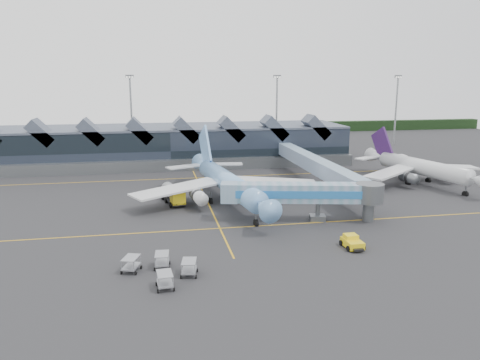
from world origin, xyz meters
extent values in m
plane|color=#29292C|center=(0.00, 0.00, 0.00)|extent=(260.00, 260.00, 0.00)
cube|color=gold|center=(0.00, -8.00, 0.01)|extent=(120.00, 0.25, 0.01)
cube|color=gold|center=(0.00, 28.00, 0.01)|extent=(120.00, 0.25, 0.01)
cube|color=gold|center=(0.00, 10.00, 0.01)|extent=(0.25, 60.00, 0.01)
cube|color=black|center=(0.00, 110.00, 2.00)|extent=(260.00, 4.00, 4.00)
cube|color=black|center=(-5.00, 48.00, 4.50)|extent=(90.00, 20.00, 9.00)
cube|color=#4B5364|center=(-5.00, 48.00, 9.20)|extent=(90.00, 20.00, 0.60)
cube|color=slate|center=(-5.00, 37.00, 1.30)|extent=(90.00, 2.50, 2.60)
cube|color=#4B5364|center=(-34.00, 41.00, 9.30)|extent=(6.43, 6.00, 6.43)
cube|color=#4B5364|center=(-23.00, 41.00, 9.30)|extent=(6.43, 6.00, 6.43)
cube|color=#4B5364|center=(-12.00, 41.00, 9.30)|extent=(6.43, 6.00, 6.43)
cube|color=#4B5364|center=(-1.00, 41.00, 9.30)|extent=(6.43, 6.00, 6.43)
cube|color=#4B5364|center=(10.00, 41.00, 9.30)|extent=(6.43, 6.00, 6.43)
cube|color=#4B5364|center=(21.00, 41.00, 9.30)|extent=(6.43, 6.00, 6.43)
cube|color=#4B5364|center=(32.00, 41.00, 9.30)|extent=(6.43, 6.00, 6.43)
cylinder|color=gray|center=(-15.00, 72.00, 11.00)|extent=(0.56, 0.56, 22.00)
cube|color=slate|center=(-15.00, 72.00, 22.00)|extent=(2.40, 0.50, 0.90)
cylinder|color=gray|center=(30.00, 72.00, 11.00)|extent=(0.56, 0.56, 22.00)
cube|color=slate|center=(30.00, 72.00, 22.00)|extent=(2.40, 0.50, 0.90)
cylinder|color=gray|center=(70.00, 70.00, 11.00)|extent=(0.56, 0.56, 22.00)
cube|color=slate|center=(70.00, 70.00, 22.00)|extent=(2.40, 0.50, 0.90)
cylinder|color=#72A9E6|center=(3.55, 5.37, 3.74)|extent=(7.48, 28.29, 3.47)
cone|color=#72A9E6|center=(5.92, -10.91, 3.74)|extent=(4.12, 5.26, 3.47)
cube|color=black|center=(6.01, -11.51, 4.47)|extent=(1.35, 0.52, 0.48)
cone|color=#72A9E6|center=(1.06, 22.44, 4.00)|extent=(4.35, 6.85, 3.47)
cube|color=silver|center=(-5.39, 5.24, 3.13)|extent=(16.43, 11.65, 1.14)
cube|color=silver|center=(12.15, 7.80, 3.13)|extent=(16.41, 7.80, 1.14)
cylinder|color=silver|center=(-2.01, 2.53, 2.27)|extent=(2.82, 5.07, 2.15)
cylinder|color=silver|center=(9.68, 4.24, 2.27)|extent=(2.82, 5.07, 2.15)
cube|color=#72A9E6|center=(1.29, 20.85, 7.61)|extent=(1.69, 8.84, 9.55)
cube|color=silver|center=(-2.99, 20.63, 4.00)|extent=(7.75, 5.34, 0.23)
cube|color=silver|center=(5.45, 21.87, 4.00)|extent=(7.47, 3.51, 0.23)
cylinder|color=slate|center=(5.46, -7.73, 1.00)|extent=(0.26, 0.26, 2.01)
cylinder|color=slate|center=(0.46, 6.13, 1.00)|extent=(0.26, 0.26, 2.01)
cylinder|color=slate|center=(6.29, 6.98, 1.00)|extent=(0.26, 0.26, 2.01)
cylinder|color=black|center=(5.46, -7.73, 0.36)|extent=(0.59, 1.33, 1.28)
cylinder|color=silver|center=(45.29, 13.03, 3.52)|extent=(8.46, 22.97, 3.26)
cone|color=silver|center=(48.39, 0.02, 3.52)|extent=(4.08, 4.56, 3.26)
cone|color=silver|center=(42.05, 26.68, 3.76)|extent=(4.38, 5.83, 3.26)
cube|color=silver|center=(37.63, 12.28, 2.95)|extent=(13.80, 10.69, 1.09)
cube|color=silver|center=(52.48, 15.81, 2.95)|extent=(13.87, 5.32, 1.09)
cylinder|color=slate|center=(40.72, 10.27, 2.13)|extent=(2.87, 4.28, 2.02)
cylinder|color=slate|center=(50.62, 12.62, 2.13)|extent=(2.87, 4.28, 2.02)
cube|color=#371A4E|center=(42.35, 25.41, 6.78)|extent=(2.17, 7.24, 7.95)
cube|color=silver|center=(38.70, 24.87, 3.76)|extent=(6.57, 4.89, 0.27)
cube|color=silver|center=(45.85, 26.57, 3.76)|extent=(6.24, 2.35, 0.27)
cylinder|color=slate|center=(47.78, 2.56, 0.94)|extent=(0.30, 0.30, 1.89)
cylinder|color=slate|center=(42.37, 13.34, 0.94)|extent=(0.30, 0.30, 1.89)
cylinder|color=slate|center=(47.77, 14.62, 0.94)|extent=(0.30, 0.30, 1.89)
cylinder|color=black|center=(47.78, 2.56, 0.34)|extent=(0.76, 1.29, 1.21)
cube|color=#6593A9|center=(12.50, -6.39, 4.42)|extent=(19.58, 6.86, 2.81)
cube|color=#246EB7|center=(12.19, -7.86, 4.42)|extent=(19.00, 4.13, 1.16)
cube|color=#6593A9|center=(2.06, -4.18, 4.42)|extent=(3.11, 3.56, 2.91)
cylinder|color=slate|center=(15.34, -6.99, 2.21)|extent=(0.68, 0.68, 4.42)
cube|color=slate|center=(15.34, -6.99, 0.44)|extent=(2.68, 2.38, 0.87)
cylinder|color=black|center=(14.40, -6.79, 0.34)|extent=(0.56, 0.93, 0.87)
cylinder|color=black|center=(16.29, -7.19, 0.34)|extent=(0.56, 0.93, 0.87)
cylinder|color=slate|center=(22.93, -8.60, 4.42)|extent=(4.27, 4.27, 2.91)
cylinder|color=slate|center=(22.93, -8.60, 2.21)|extent=(1.75, 1.75, 4.42)
cube|color=black|center=(-6.03, 7.64, 0.70)|extent=(3.99, 8.68, 0.47)
cube|color=yellow|center=(-5.35, 4.54, 1.68)|extent=(2.63, 2.49, 2.05)
cube|color=black|center=(-5.19, 3.82, 2.15)|extent=(2.04, 0.58, 0.93)
cylinder|color=silver|center=(-6.27, 8.74, 1.96)|extent=(3.26, 5.75, 2.15)
sphere|color=silver|center=(-6.86, 11.38, 1.96)|extent=(2.05, 2.05, 2.05)
sphere|color=silver|center=(-5.69, 6.09, 1.96)|extent=(2.05, 2.05, 2.05)
cylinder|color=black|center=(-6.57, 4.66, 0.47)|extent=(0.52, 0.98, 0.93)
cylinder|color=black|center=(-4.29, 5.16, 0.47)|extent=(0.52, 0.98, 0.93)
cylinder|color=black|center=(-7.27, 7.85, 0.47)|extent=(0.52, 0.98, 0.93)
cylinder|color=black|center=(-4.99, 8.35, 0.47)|extent=(0.52, 0.98, 0.93)
cylinder|color=black|center=(-7.77, 10.13, 0.47)|extent=(0.52, 0.98, 0.93)
cylinder|color=black|center=(-5.50, 10.63, 0.47)|extent=(0.52, 0.98, 0.93)
cube|color=yellow|center=(15.67, -19.14, 0.64)|extent=(2.07, 3.32, 0.91)
cube|color=yellow|center=(15.66, -18.59, 1.32)|extent=(1.67, 1.49, 0.64)
cube|color=black|center=(15.70, -20.87, 0.41)|extent=(1.29, 0.76, 0.27)
cylinder|color=black|center=(14.64, -20.26, 0.36)|extent=(0.29, 0.74, 0.73)
cylinder|color=black|center=(16.74, -20.21, 0.36)|extent=(0.29, 0.74, 0.73)
cylinder|color=black|center=(14.60, -18.07, 0.36)|extent=(0.29, 0.74, 0.73)
cylinder|color=black|center=(16.69, -18.02, 0.36)|extent=(0.29, 0.74, 0.73)
cube|color=#9C9EA4|center=(-8.66, -21.05, 0.61)|extent=(1.73, 2.55, 0.17)
cube|color=#9C9EA4|center=(-8.66, -21.05, 1.67)|extent=(1.73, 2.55, 0.09)
cylinder|color=black|center=(-7.76, -20.23, 0.20)|extent=(0.16, 0.41, 0.40)
cube|color=#9C9EA4|center=(-5.76, -23.82, 0.61)|extent=(1.95, 2.67, 0.17)
cube|color=#9C9EA4|center=(-5.76, -23.82, 1.67)|extent=(1.95, 2.67, 0.09)
cylinder|color=black|center=(-4.78, -23.08, 0.20)|extent=(0.20, 0.42, 0.40)
cube|color=#9C9EA4|center=(-12.13, -21.57, 0.61)|extent=(2.25, 2.81, 0.17)
cube|color=#9C9EA4|center=(-12.13, -21.57, 1.67)|extent=(2.25, 2.81, 0.09)
cylinder|color=black|center=(-11.06, -21.00, 0.20)|extent=(0.25, 0.42, 0.40)
cube|color=#9C9EA4|center=(-8.52, -26.71, 0.61)|extent=(1.74, 2.56, 0.17)
cube|color=#9C9EA4|center=(-8.52, -26.71, 1.67)|extent=(1.74, 2.56, 0.09)
cylinder|color=black|center=(-7.76, -25.76, 0.20)|extent=(0.16, 0.41, 0.40)
camera|label=1|loc=(-9.26, -72.65, 21.49)|focal=35.00mm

